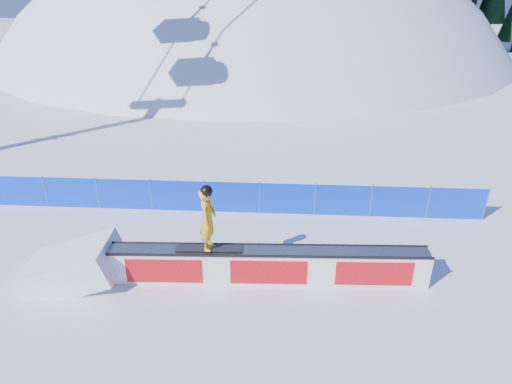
{
  "coord_description": "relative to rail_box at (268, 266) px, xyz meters",
  "views": [
    {
      "loc": [
        3.81,
        -10.25,
        8.0
      ],
      "look_at": [
        3.01,
        2.27,
        1.93
      ],
      "focal_mm": 32.0,
      "sensor_mm": 36.0,
      "label": 1
    }
  ],
  "objects": [
    {
      "name": "ground",
      "position": [
        -3.48,
        -0.41,
        -0.53
      ],
      "size": [
        160.0,
        160.0,
        0.0
      ],
      "primitive_type": "plane",
      "color": "white",
      "rests_on": "ground"
    },
    {
      "name": "snow_hill",
      "position": [
        -3.48,
        41.59,
        -18.53
      ],
      "size": [
        64.0,
        64.0,
        64.0
      ],
      "color": "white",
      "rests_on": "ground"
    },
    {
      "name": "safety_fence",
      "position": [
        -3.48,
        4.09,
        0.07
      ],
      "size": [
        22.05,
        0.05,
        1.3
      ],
      "color": "#0835E5",
      "rests_on": "ground"
    },
    {
      "name": "rail_box",
      "position": [
        0.0,
        0.0,
        0.0
      ],
      "size": [
        8.97,
        1.0,
        1.07
      ],
      "rotation": [
        0.0,
        0.0,
        0.04
      ],
      "color": "white",
      "rests_on": "ground"
    },
    {
      "name": "snow_ramp",
      "position": [
        -5.59,
        -0.23,
        -0.53
      ],
      "size": [
        2.81,
        1.83,
        1.71
      ],
      "primitive_type": null,
      "rotation": [
        0.0,
        -0.31,
        0.04
      ],
      "color": "white",
      "rests_on": "ground"
    },
    {
      "name": "snowboarder",
      "position": [
        -1.65,
        -0.07,
        1.5
      ],
      "size": [
        1.87,
        0.69,
        1.94
      ],
      "rotation": [
        0.0,
        0.0,
        1.5
      ],
      "color": "black",
      "rests_on": "rail_box"
    }
  ]
}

